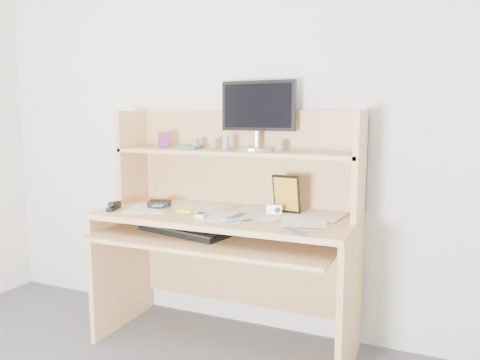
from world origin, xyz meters
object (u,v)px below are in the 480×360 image
at_px(tv_remote, 238,218).
at_px(desk, 230,220).
at_px(keyboard, 184,230).
at_px(monitor, 258,113).
at_px(game_case, 287,194).

bearing_deg(tv_remote, desk, 152.59).
relative_size(desk, keyboard, 2.61).
bearing_deg(monitor, keyboard, -125.99).
bearing_deg(keyboard, tv_remote, 10.24).
bearing_deg(keyboard, desk, 60.13).
xyz_separation_m(keyboard, monitor, (0.29, 0.34, 0.62)).
relative_size(keyboard, tv_remote, 3.00).
xyz_separation_m(tv_remote, monitor, (-0.03, 0.35, 0.52)).
distance_m(tv_remote, monitor, 0.63).
relative_size(game_case, monitor, 0.46).
height_order(desk, keyboard, desk).
height_order(desk, monitor, monitor).
xyz_separation_m(desk, game_case, (0.31, 0.04, 0.16)).
relative_size(desk, tv_remote, 7.84).
relative_size(tv_remote, monitor, 0.40).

